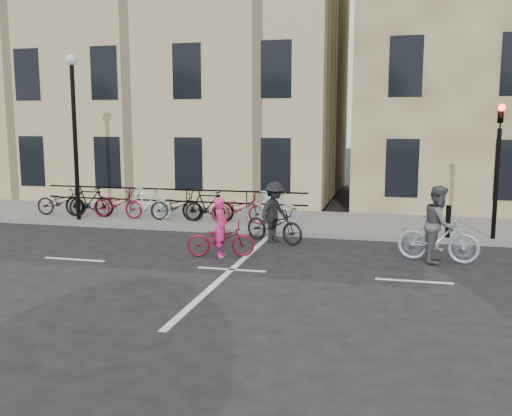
% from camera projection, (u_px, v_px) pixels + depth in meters
% --- Properties ---
extents(ground, '(120.00, 120.00, 0.00)m').
position_uv_depth(ground, '(232.00, 270.00, 12.95)').
color(ground, black).
rests_on(ground, ground).
extents(sidewalk, '(46.00, 4.00, 0.15)m').
position_uv_depth(sidewalk, '(169.00, 217.00, 19.64)').
color(sidewalk, slate).
rests_on(sidewalk, ground).
extents(building_west, '(20.00, 10.00, 10.00)m').
position_uv_depth(building_west, '(125.00, 82.00, 26.77)').
color(building_west, tan).
rests_on(building_west, sidewalk).
extents(traffic_light, '(0.18, 0.30, 3.90)m').
position_uv_depth(traffic_light, '(498.00, 155.00, 15.28)').
color(traffic_light, black).
rests_on(traffic_light, sidewalk).
extents(lamp_post, '(0.36, 0.36, 5.28)m').
position_uv_depth(lamp_post, '(74.00, 116.00, 18.18)').
color(lamp_post, black).
rests_on(lamp_post, sidewalk).
extents(bollard_east, '(0.14, 0.14, 0.90)m').
position_uv_depth(bollard_east, '(448.00, 221.00, 15.75)').
color(bollard_east, black).
rests_on(bollard_east, sidewalk).
extents(parked_bikes, '(9.35, 1.23, 1.05)m').
position_uv_depth(parked_bikes, '(161.00, 205.00, 18.60)').
color(parked_bikes, black).
rests_on(parked_bikes, sidewalk).
extents(cyclist_pink, '(1.76, 1.00, 1.48)m').
position_uv_depth(cyclist_pink, '(221.00, 236.00, 14.15)').
color(cyclist_pink, maroon).
rests_on(cyclist_pink, ground).
extents(cyclist_grey, '(1.97, 1.00, 1.84)m').
position_uv_depth(cyclist_grey, '(438.00, 231.00, 13.57)').
color(cyclist_grey, '#95B9C3').
rests_on(cyclist_grey, ground).
extents(cyclist_dark, '(2.00, 1.41, 1.69)m').
position_uv_depth(cyclist_dark, '(274.00, 219.00, 15.79)').
color(cyclist_dark, black).
rests_on(cyclist_dark, ground).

